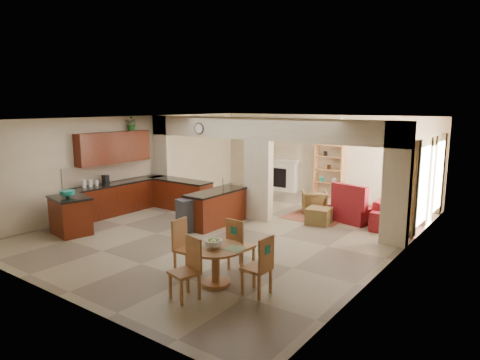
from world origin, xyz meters
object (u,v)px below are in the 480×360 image
Objects in this scene: dining_table at (216,259)px; sofa at (400,210)px; armchair at (314,202)px; kitchen_island at (70,215)px.

sofa reaches higher than dining_table.
dining_table is 1.40× the size of armchair.
kitchen_island is at bearing 22.47° from armchair.
sofa reaches higher than armchair.
sofa is 2.38m from armchair.
kitchen_island is at bearing 128.57° from sofa.
kitchen_island is 8.48m from sofa.
kitchen_island is 1.19× the size of dining_table.
armchair is (3.93, 5.41, -0.14)m from kitchen_island.
kitchen_island is 6.69m from armchair.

